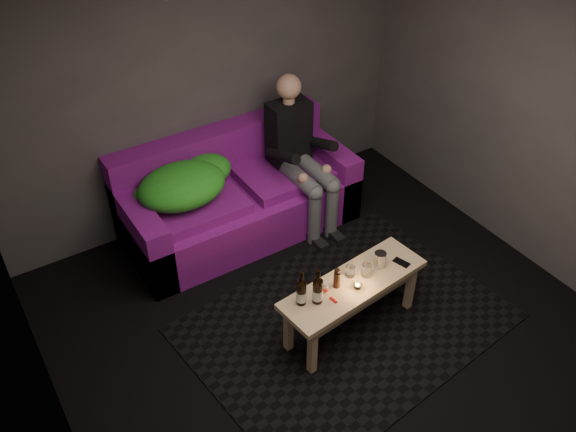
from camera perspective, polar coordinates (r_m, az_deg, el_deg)
name	(u,v)px	position (r m, az deg, el deg)	size (l,w,h in m)	color
floor	(351,353)	(4.78, 5.95, -12.61)	(4.50, 4.50, 0.00)	black
room	(324,140)	(3.98, 3.36, 7.15)	(4.50, 4.50, 4.50)	silver
rug	(346,322)	(4.97, 5.44, -9.87)	(2.41, 1.76, 0.01)	black
sofa	(237,198)	(5.68, -4.83, 1.71)	(2.12, 0.95, 0.91)	#7F1183
green_blanket	(185,183)	(5.30, -9.61, 3.07)	(0.93, 0.64, 0.32)	#1A9325
person	(299,151)	(5.57, 1.04, 6.06)	(0.38, 0.88, 1.41)	black
coffee_table	(353,290)	(4.65, 6.10, -6.94)	(1.24, 0.51, 0.49)	tan
beer_bottle_a	(301,292)	(4.34, 1.26, -7.12)	(0.08, 0.08, 0.30)	black
beer_bottle_b	(318,290)	(4.35, 2.79, -6.96)	(0.08, 0.08, 0.30)	black
salt_shaker	(325,288)	(4.47, 3.52, -6.70)	(0.04, 0.04, 0.09)	silver
pepper_mill	(337,280)	(4.50, 4.58, -5.97)	(0.05, 0.05, 0.14)	black
tumbler_back	(350,271)	(4.61, 5.84, -5.15)	(0.07, 0.07, 0.09)	white
tealight	(357,286)	(4.54, 6.52, -6.48)	(0.06, 0.06, 0.04)	white
tumbler_front	(367,270)	(4.62, 7.38, -5.05)	(0.08, 0.08, 0.10)	white
steel_cup	(380,259)	(4.71, 8.60, -4.03)	(0.09, 0.09, 0.13)	#B6BABD
smartphone	(401,262)	(4.80, 10.57, -4.30)	(0.06, 0.13, 0.01)	black
red_lighter	(333,300)	(4.44, 4.27, -7.85)	(0.02, 0.07, 0.01)	red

